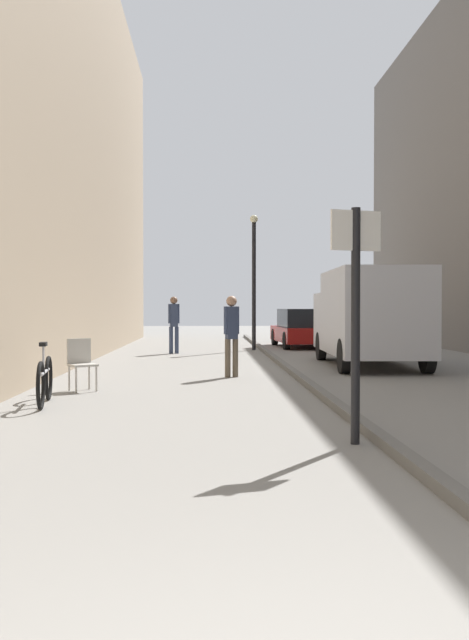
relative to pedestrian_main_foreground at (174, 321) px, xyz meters
The scene contains 10 objects.
ground_plane 8.07m from the pedestrian_main_foreground, 79.65° to the right, with size 80.00×80.00×0.00m, color gray.
kerb_strip 8.49m from the pedestrian_main_foreground, 69.02° to the right, with size 0.16×40.00×0.12m, color #615F5B.
pedestrian_main_foreground is the anchor object (origin of this frame).
pedestrian_mid_block 7.55m from the pedestrian_main_foreground, 77.62° to the right, with size 0.34×0.25×1.76m.
delivery_van 7.12m from the pedestrian_main_foreground, 42.87° to the right, with size 2.29×5.60×2.43m.
parked_car 5.70m from the pedestrian_main_foreground, 35.00° to the left, with size 2.00×4.28×1.45m.
street_sign_post 14.66m from the pedestrian_main_foreground, 79.27° to the right, with size 0.58×0.20×2.60m.
lamp_post 3.60m from the pedestrian_main_foreground, 31.28° to the left, with size 0.28×0.28×4.76m.
bicycle_leaning 11.40m from the pedestrian_main_foreground, 97.13° to the right, with size 0.29×1.76×0.98m.
cafe_chair_near_window 9.65m from the pedestrian_main_foreground, 97.08° to the right, with size 0.60×0.60×0.94m.
Camera 1 is at (-0.33, -1.73, 1.51)m, focal length 37.13 mm.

